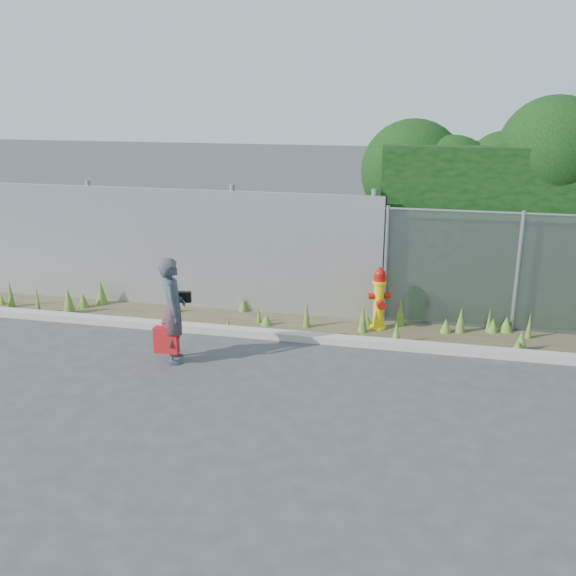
# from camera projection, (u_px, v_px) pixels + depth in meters

# --- Properties ---
(ground) EXTENTS (80.00, 80.00, 0.00)m
(ground) POSITION_uv_depth(u_px,v_px,m) (287.00, 390.00, 8.69)
(ground) COLOR #3B3B3D
(ground) RESTS_ON ground
(curb) EXTENTS (16.00, 0.22, 0.12)m
(curb) POSITION_uv_depth(u_px,v_px,m) (312.00, 338.00, 10.34)
(curb) COLOR #A59D95
(curb) RESTS_ON ground
(weed_strip) EXTENTS (16.00, 1.34, 0.54)m
(weed_strip) POSITION_uv_depth(u_px,v_px,m) (390.00, 325.00, 10.67)
(weed_strip) COLOR #49402A
(weed_strip) RESTS_ON ground
(corrugated_fence) EXTENTS (8.50, 0.21, 2.30)m
(corrugated_fence) POSITION_uv_depth(u_px,v_px,m) (152.00, 247.00, 11.85)
(corrugated_fence) COLOR #AAACB1
(corrugated_fence) RESTS_ON ground
(fire_hydrant) EXTENTS (0.37, 0.33, 1.09)m
(fire_hydrant) POSITION_uv_depth(u_px,v_px,m) (379.00, 300.00, 10.71)
(fire_hydrant) COLOR yellow
(fire_hydrant) RESTS_ON ground
(woman) EXTENTS (0.56, 0.68, 1.59)m
(woman) POSITION_uv_depth(u_px,v_px,m) (173.00, 310.00, 9.40)
(woman) COLOR #10606A
(woman) RESTS_ON ground
(red_tote_bag) EXTENTS (0.36, 0.13, 0.47)m
(red_tote_bag) POSITION_uv_depth(u_px,v_px,m) (166.00, 340.00, 9.40)
(red_tote_bag) COLOR red
(black_shoulder_bag) EXTENTS (0.22, 0.09, 0.16)m
(black_shoulder_bag) POSITION_uv_depth(u_px,v_px,m) (184.00, 297.00, 9.52)
(black_shoulder_bag) COLOR black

